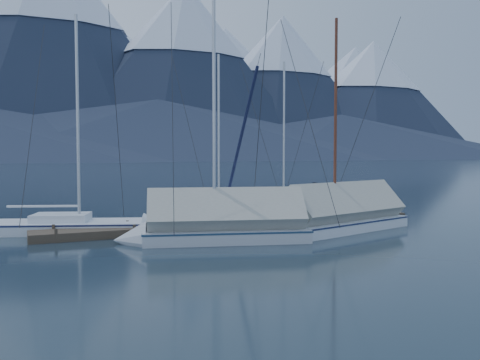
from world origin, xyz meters
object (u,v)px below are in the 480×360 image
object	(u,v)px
sailboat_open_left	(92,228)
person	(315,199)
sailboat_covered_near	(332,220)
sailboat_covered_far	(210,228)
sailboat_open_mid	(227,217)
sailboat_open_right	(290,214)

from	to	relation	value
sailboat_open_left	person	xyz separation A→B (m)	(10.64, -1.00, 0.99)
sailboat_covered_near	sailboat_covered_far	bearing A→B (deg)	-177.72
sailboat_covered_near	person	size ratio (longest dim) A/B	6.20
sailboat_open_mid	sailboat_open_right	bearing A→B (deg)	-0.39
person	sailboat_open_left	bearing A→B (deg)	84.65
sailboat_open_mid	person	xyz separation A→B (m)	(3.79, -2.38, 1.01)
sailboat_open_left	sailboat_covered_near	world-z (taller)	sailboat_open_left
sailboat_covered_near	sailboat_open_mid	bearing A→B (deg)	117.69
person	sailboat_covered_far	bearing A→B (deg)	115.30
sailboat_open_mid	sailboat_open_right	distance (m)	3.67
sailboat_open_mid	sailboat_covered_near	distance (m)	6.04
sailboat_covered_near	person	distance (m)	3.19
sailboat_open_mid	sailboat_covered_far	size ratio (longest dim) A/B	0.88
sailboat_open_right	person	bearing A→B (deg)	-87.09
sailboat_open_left	sailboat_covered_near	size ratio (longest dim) A/B	0.99
sailboat_open_right	person	xyz separation A→B (m)	(0.12, -2.35, 1.01)
sailboat_open_mid	sailboat_covered_far	distance (m)	6.31
sailboat_open_mid	sailboat_covered_far	bearing A→B (deg)	-117.97
sailboat_covered_near	sailboat_open_right	bearing A→B (deg)	80.68
sailboat_open_left	sailboat_open_mid	distance (m)	6.98
sailboat_covered_far	sailboat_open_left	bearing A→B (deg)	132.87
sailboat_open_mid	sailboat_covered_near	size ratio (longest dim) A/B	0.89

